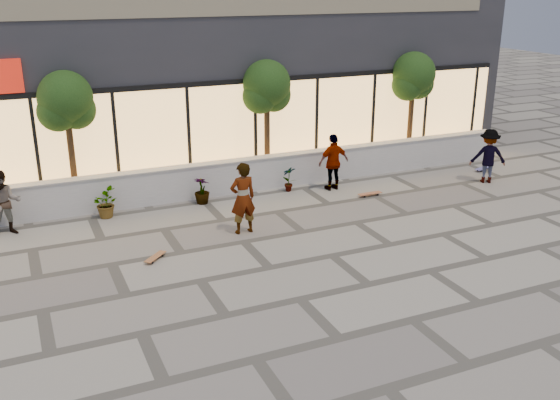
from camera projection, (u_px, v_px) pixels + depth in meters
name	position (u px, v px, depth m)	size (l,w,h in m)	color
ground	(300.00, 299.00, 12.85)	(80.00, 80.00, 0.00)	gray
planter_wall	(200.00, 181.00, 18.71)	(22.00, 0.42, 1.04)	silver
retail_building	(150.00, 39.00, 22.20)	(24.00, 9.17, 8.50)	#27282D
shrub_c	(104.00, 203.00, 17.17)	(0.73, 0.63, 0.81)	#1A3711
shrub_d	(202.00, 190.00, 18.24)	(0.45, 0.45, 0.81)	#1A3711
shrub_e	(289.00, 179.00, 19.31)	(0.43, 0.29, 0.81)	#1A3711
tree_midwest	(66.00, 104.00, 17.16)	(1.60, 1.50, 3.92)	#473119
tree_mideast	(267.00, 90.00, 19.45)	(1.60, 1.50, 3.92)	#473119
tree_east	(413.00, 79.00, 21.55)	(1.60, 1.50, 3.92)	#473119
skater_center	(243.00, 198.00, 15.94)	(0.69, 0.45, 1.89)	white
skater_left	(4.00, 203.00, 15.84)	(0.84, 0.65, 1.72)	#999063
skater_right_near	(333.00, 162.00, 19.31)	(1.04, 0.43, 1.77)	silver
skater_right_far	(488.00, 156.00, 20.02)	(1.13, 0.65, 1.75)	maroon
skateboard_center	(155.00, 257.00, 14.64)	(0.63, 0.62, 0.09)	brown
skateboard_right_near	(370.00, 194.00, 18.97)	(0.76, 0.21, 0.09)	brown
skateboard_right_far	(483.00, 168.00, 21.54)	(0.83, 0.45, 0.10)	#4C4B8A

